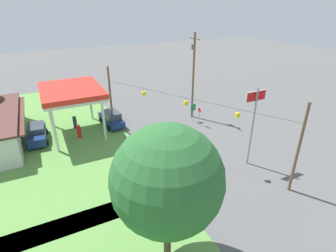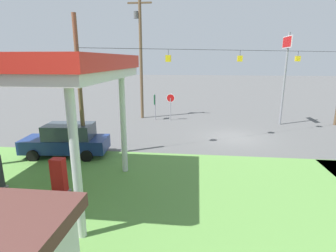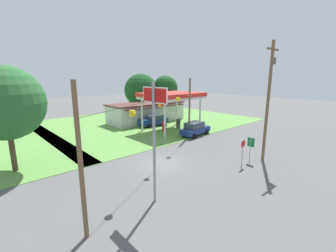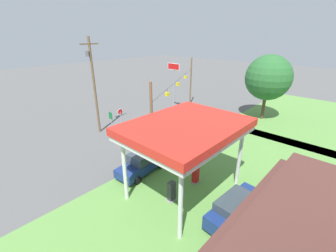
# 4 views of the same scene
# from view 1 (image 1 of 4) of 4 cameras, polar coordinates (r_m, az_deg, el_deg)

# --- Properties ---
(ground_plane) EXTENTS (160.00, 160.00, 0.00)m
(ground_plane) POSITION_cam_1_polar(r_m,az_deg,el_deg) (28.13, 3.49, -5.89)
(ground_plane) COLOR #565656
(gas_station_canopy) EXTENTS (8.62, 6.58, 5.79)m
(gas_station_canopy) POSITION_cam_1_polar(r_m,az_deg,el_deg) (32.23, -20.34, 6.93)
(gas_station_canopy) COLOR silver
(gas_station_canopy) RESTS_ON ground
(fuel_pump_near) EXTENTS (0.71, 0.56, 1.61)m
(fuel_pump_near) POSITION_cam_1_polar(r_m,az_deg,el_deg) (32.45, -18.79, -1.31)
(fuel_pump_near) COLOR gray
(fuel_pump_near) RESTS_ON ground
(fuel_pump_far) EXTENTS (0.71, 0.56, 1.61)m
(fuel_pump_far) POSITION_cam_1_polar(r_m,az_deg,el_deg) (35.15, -19.60, 0.62)
(fuel_pump_far) COLOR gray
(fuel_pump_far) RESTS_ON ground
(car_at_pumps_front) EXTENTS (5.06, 2.46, 1.94)m
(car_at_pumps_front) POSITION_cam_1_polar(r_m,az_deg,el_deg) (34.74, -12.22, 1.67)
(car_at_pumps_front) COLOR navy
(car_at_pumps_front) RESTS_ON ground
(car_at_pumps_rear) EXTENTS (5.09, 2.35, 1.87)m
(car_at_pumps_rear) POSITION_cam_1_polar(r_m,az_deg,el_deg) (33.61, -26.64, -1.42)
(car_at_pumps_rear) COLOR navy
(car_at_pumps_rear) RESTS_ON ground
(stop_sign_roadside) EXTENTS (0.80, 0.08, 2.50)m
(stop_sign_roadside) POSITION_cam_1_polar(r_m,az_deg,el_deg) (33.91, 6.88, 3.01)
(stop_sign_roadside) COLOR #99999E
(stop_sign_roadside) RESTS_ON ground
(stop_sign_overhead) EXTENTS (0.22, 2.28, 7.78)m
(stop_sign_overhead) POSITION_cam_1_polar(r_m,az_deg,el_deg) (25.20, 18.24, 2.85)
(stop_sign_overhead) COLOR gray
(stop_sign_overhead) RESTS_ON ground
(route_sign) EXTENTS (0.10, 0.70, 2.40)m
(route_sign) POSITION_cam_1_polar(r_m,az_deg,el_deg) (35.11, 5.52, 3.68)
(route_sign) COLOR gray
(route_sign) RESTS_ON ground
(utility_pole_main) EXTENTS (2.20, 0.44, 11.30)m
(utility_pole_main) POSITION_cam_1_polar(r_m,az_deg,el_deg) (35.21, 5.52, 11.54)
(utility_pole_main) COLOR brown
(utility_pole_main) RESTS_ON ground
(signal_span_gantry) EXTENTS (18.84, 10.24, 7.96)m
(signal_span_gantry) POSITION_cam_1_polar(r_m,az_deg,el_deg) (26.19, 3.75, 2.18)
(signal_span_gantry) COLOR brown
(signal_span_gantry) RESTS_ON ground
(tree_west_verge) EXTENTS (6.17, 6.17, 9.07)m
(tree_west_verge) POSITION_cam_1_polar(r_m,az_deg,el_deg) (14.19, -0.17, -11.63)
(tree_west_verge) COLOR #4C3828
(tree_west_verge) RESTS_ON ground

